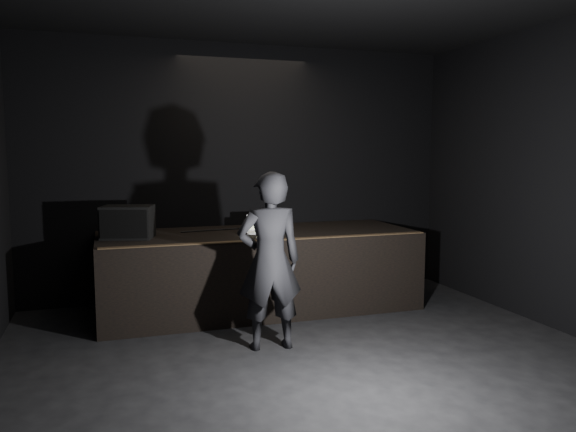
# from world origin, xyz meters

# --- Properties ---
(ground) EXTENTS (7.00, 7.00, 0.00)m
(ground) POSITION_xyz_m (0.00, 0.00, 0.00)
(ground) COLOR black
(ground) RESTS_ON ground
(room_walls) EXTENTS (6.10, 7.10, 3.52)m
(room_walls) POSITION_xyz_m (0.00, 0.00, 2.02)
(room_walls) COLOR black
(room_walls) RESTS_ON ground
(stage_riser) EXTENTS (4.00, 1.50, 1.00)m
(stage_riser) POSITION_xyz_m (0.00, 2.73, 0.50)
(stage_riser) COLOR black
(stage_riser) RESTS_ON ground
(riser_lip) EXTENTS (3.92, 0.10, 0.01)m
(riser_lip) POSITION_xyz_m (0.00, 2.02, 1.01)
(riser_lip) COLOR brown
(riser_lip) RESTS_ON stage_riser
(stage_monitor) EXTENTS (0.67, 0.56, 0.39)m
(stage_monitor) POSITION_xyz_m (-1.62, 2.70, 1.19)
(stage_monitor) COLOR black
(stage_monitor) RESTS_ON stage_riser
(cable) EXTENTS (0.91, 0.13, 0.02)m
(cable) POSITION_xyz_m (-0.51, 3.02, 1.01)
(cable) COLOR black
(cable) RESTS_ON stage_riser
(laptop) EXTENTS (0.38, 0.35, 0.22)m
(laptop) POSITION_xyz_m (-0.00, 2.66, 1.06)
(laptop) COLOR white
(laptop) RESTS_ON stage_riser
(beer_can) EXTENTS (0.07, 0.07, 0.16)m
(beer_can) POSITION_xyz_m (-0.16, 2.72, 1.08)
(beer_can) COLOR silver
(beer_can) RESTS_ON stage_riser
(plastic_cup) EXTENTS (0.08, 0.08, 0.10)m
(plastic_cup) POSITION_xyz_m (0.40, 2.84, 1.05)
(plastic_cup) COLOR white
(plastic_cup) RESTS_ON stage_riser
(wii_remote) EXTENTS (0.05, 0.15, 0.03)m
(wii_remote) POSITION_xyz_m (-0.18, 2.08, 1.01)
(wii_remote) COLOR silver
(wii_remote) RESTS_ON stage_riser
(person) EXTENTS (0.69, 0.48, 1.83)m
(person) POSITION_xyz_m (-0.29, 1.24, 0.91)
(person) COLOR black
(person) RESTS_ON ground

